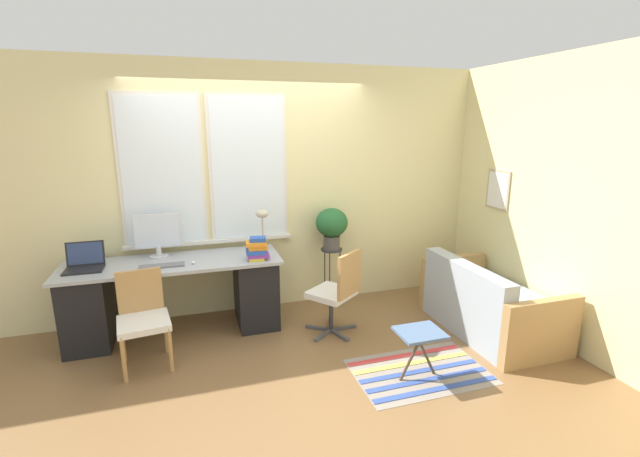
{
  "coord_description": "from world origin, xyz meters",
  "views": [
    {
      "loc": [
        -0.68,
        -3.9,
        2.06
      ],
      "look_at": [
        0.59,
        0.17,
        1.02
      ],
      "focal_mm": 24.0,
      "sensor_mm": 36.0,
      "label": 1
    }
  ],
  "objects": [
    {
      "name": "ground_plane",
      "position": [
        0.0,
        0.0,
        0.0
      ],
      "size": [
        14.0,
        14.0,
        0.0
      ],
      "primitive_type": "plane",
      "color": "brown"
    },
    {
      "name": "wall_back_with_window",
      "position": [
        -0.03,
        0.76,
        1.36
      ],
      "size": [
        9.0,
        0.12,
        2.7
      ],
      "color": "beige",
      "rests_on": "ground_plane"
    },
    {
      "name": "wall_right_with_picture",
      "position": [
        2.66,
        0.0,
        1.35
      ],
      "size": [
        0.08,
        9.0,
        2.7
      ],
      "color": "beige",
      "rests_on": "ground_plane"
    },
    {
      "name": "desk",
      "position": [
        -0.86,
        0.34,
        0.4
      ],
      "size": [
        2.07,
        0.68,
        0.76
      ],
      "color": "#9EA3A8",
      "rests_on": "ground_plane"
    },
    {
      "name": "laptop",
      "position": [
        -1.64,
        0.34,
        0.81
      ],
      "size": [
        0.33,
        0.27,
        0.24
      ],
      "color": "black",
      "rests_on": "desk"
    },
    {
      "name": "monitor",
      "position": [
        -1.0,
        0.53,
        0.99
      ],
      "size": [
        0.44,
        0.18,
        0.44
      ],
      "color": "silver",
      "rests_on": "desk"
    },
    {
      "name": "keyboard",
      "position": [
        -0.96,
        0.2,
        0.76
      ],
      "size": [
        0.41,
        0.12,
        0.02
      ],
      "color": "slate",
      "rests_on": "desk"
    },
    {
      "name": "mouse",
      "position": [
        -0.68,
        0.2,
        0.77
      ],
      "size": [
        0.04,
        0.06,
        0.03
      ],
      "color": "silver",
      "rests_on": "desk"
    },
    {
      "name": "desk_lamp",
      "position": [
        0.05,
        0.5,
        1.1
      ],
      "size": [
        0.13,
        0.13,
        0.43
      ],
      "color": "#BCB299",
      "rests_on": "desk"
    },
    {
      "name": "book_stack",
      "position": [
        -0.07,
        0.15,
        0.86
      ],
      "size": [
        0.24,
        0.18,
        0.23
      ],
      "color": "yellow",
      "rests_on": "desk"
    },
    {
      "name": "desk_chair_wooden",
      "position": [
        -1.13,
        -0.18,
        0.44
      ],
      "size": [
        0.47,
        0.48,
        0.82
      ],
      "rotation": [
        0.0,
        0.0,
        0.14
      ],
      "color": "#B2844C",
      "rests_on": "ground_plane"
    },
    {
      "name": "office_chair_swivel",
      "position": [
        0.66,
        -0.17,
        0.45
      ],
      "size": [
        0.56,
        0.57,
        0.87
      ],
      "rotation": [
        0.0,
        0.0,
        3.79
      ],
      "color": "#47474C",
      "rests_on": "ground_plane"
    },
    {
      "name": "couch_loveseat",
      "position": [
        2.14,
        -0.56,
        0.27
      ],
      "size": [
        0.79,
        1.42,
        0.74
      ],
      "rotation": [
        0.0,
        0.0,
        1.57
      ],
      "color": "#9EA8B2",
      "rests_on": "ground_plane"
    },
    {
      "name": "plant_stand",
      "position": [
        0.84,
        0.53,
        0.59
      ],
      "size": [
        0.24,
        0.24,
        0.68
      ],
      "color": "#333338",
      "rests_on": "ground_plane"
    },
    {
      "name": "potted_plant",
      "position": [
        0.84,
        0.53,
        0.96
      ],
      "size": [
        0.36,
        0.36,
        0.47
      ],
      "color": "#514C47",
      "rests_on": "plant_stand"
    },
    {
      "name": "floor_rug_striped",
      "position": [
        1.11,
        -1.03,
        0.0
      ],
      "size": [
        1.13,
        0.74,
        0.01
      ],
      "color": "gray",
      "rests_on": "ground_plane"
    },
    {
      "name": "folding_stool",
      "position": [
        1.05,
        -1.1,
        0.38
      ],
      "size": [
        0.37,
        0.31,
        0.43
      ],
      "color": "slate",
      "rests_on": "ground_plane"
    }
  ]
}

